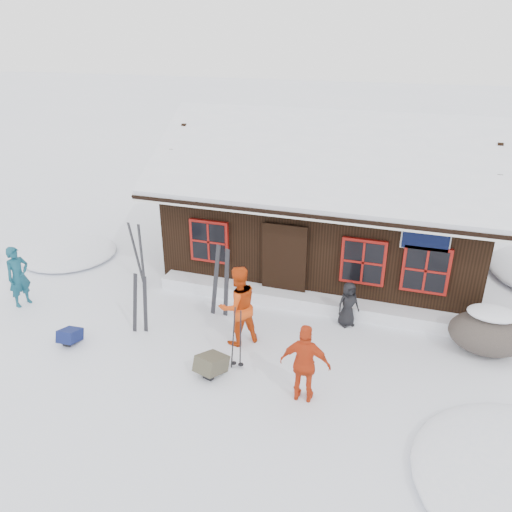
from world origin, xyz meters
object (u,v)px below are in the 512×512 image
object	(u,v)px
ski_poles	(237,339)
backpack_olive	(211,367)
ski_pair_left	(140,305)
skier_crouched	(348,304)
skier_orange_left	(238,306)
skier_orange_right	(305,364)
skier_teal	(18,276)
boulder	(488,332)
backpack_blue	(70,338)

from	to	relation	value
ski_poles	backpack_olive	size ratio (longest dim) A/B	2.37
ski_pair_left	skier_crouched	bearing A→B (deg)	18.42
skier_orange_left	backpack_olive	world-z (taller)	skier_orange_left
skier_orange_right	skier_crouched	world-z (taller)	skier_orange_right
skier_teal	ski_poles	bearing A→B (deg)	-79.29
boulder	backpack_blue	distance (m)	9.00
skier_orange_left	skier_crouched	size ratio (longest dim) A/B	1.66
skier_teal	skier_orange_left	bearing A→B (deg)	-70.93
boulder	backpack_blue	xyz separation A→B (m)	(-8.63, -2.53, -0.34)
skier_orange_left	boulder	bearing A→B (deg)	149.74
skier_teal	backpack_blue	distance (m)	2.53
skier_teal	skier_orange_right	distance (m)	7.59
boulder	skier_orange_left	bearing A→B (deg)	-165.63
skier_orange_left	skier_orange_right	world-z (taller)	skier_orange_left
skier_crouched	skier_teal	bearing A→B (deg)	152.98
backpack_olive	skier_orange_left	bearing A→B (deg)	99.89
ski_poles	backpack_blue	world-z (taller)	ski_poles
skier_crouched	backpack_blue	xyz separation A→B (m)	(-5.65, -2.65, -0.41)
skier_crouched	backpack_olive	size ratio (longest dim) A/B	1.81
skier_crouched	backpack_olive	distance (m)	3.54
skier_teal	skier_orange_left	distance (m)	5.69
ski_pair_left	backpack_blue	size ratio (longest dim) A/B	3.08
boulder	ski_poles	bearing A→B (deg)	-155.76
skier_orange_right	backpack_blue	world-z (taller)	skier_orange_right
backpack_blue	skier_orange_right	bearing A→B (deg)	-6.00
backpack_olive	ski_pair_left	bearing A→B (deg)	171.98
skier_orange_right	boulder	xyz separation A→B (m)	(3.35, 2.70, -0.32)
skier_crouched	backpack_olive	xyz separation A→B (m)	(-2.29, -2.67, -0.38)
backpack_olive	skier_orange_right	bearing A→B (deg)	11.37
skier_orange_left	ski_pair_left	world-z (taller)	skier_orange_left
skier_crouched	backpack_olive	bearing A→B (deg)	-168.97
ski_pair_left	ski_poles	xyz separation A→B (m)	(2.50, -0.56, -0.03)
ski_pair_left	skier_orange_right	bearing A→B (deg)	-18.32
backpack_olive	skier_teal	bearing A→B (deg)	-175.40
backpack_blue	skier_crouched	bearing A→B (deg)	20.97
skier_crouched	ski_pair_left	world-z (taller)	ski_pair_left
skier_orange_right	ski_pair_left	world-z (taller)	skier_orange_right
ski_pair_left	backpack_olive	bearing A→B (deg)	-27.19
boulder	backpack_olive	distance (m)	5.86
skier_crouched	ski_pair_left	xyz separation A→B (m)	(-4.38, -1.76, 0.16)
skier_orange_left	boulder	world-z (taller)	skier_orange_left
boulder	ski_poles	xyz separation A→B (m)	(-4.86, -2.19, 0.20)
skier_teal	skier_crouched	world-z (taller)	skier_teal
skier_teal	ski_pair_left	world-z (taller)	skier_teal
skier_orange_right	ski_poles	size ratio (longest dim) A/B	1.11
skier_teal	backpack_olive	distance (m)	5.70
skier_orange_left	skier_crouched	distance (m)	2.63
ski_pair_left	backpack_olive	xyz separation A→B (m)	(2.09, -0.92, -0.54)
skier_teal	skier_orange_left	xyz separation A→B (m)	(5.69, 0.14, 0.13)
ski_poles	skier_orange_right	bearing A→B (deg)	-18.67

